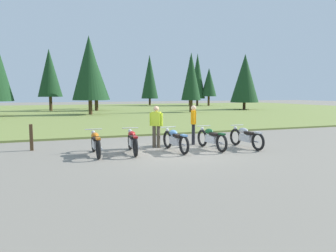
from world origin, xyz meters
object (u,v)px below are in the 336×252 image
Objects in this scene: motorcycle_orange at (96,143)px; motorcycle_silver at (246,137)px; motorcycle_red at (133,141)px; rider_in_hivis_vest at (156,124)px; trail_marker_post at (31,137)px; motorcycle_british_green at (211,138)px; motorcycle_sky_blue at (175,140)px; rider_near_row_end at (193,122)px.

motorcycle_orange is 1.00× the size of motorcycle_silver.
motorcycle_orange is 1.00× the size of motorcycle_red.
rider_in_hivis_vest is (-3.35, 1.29, 0.51)m from motorcycle_silver.
motorcycle_orange is 2.09× the size of trail_marker_post.
trail_marker_post is (-6.56, 2.14, 0.06)m from motorcycle_british_green.
rider_in_hivis_vest is at bearing 158.94° from motorcycle_silver.
trail_marker_post is at bearing 161.92° from motorcycle_british_green.
rider_in_hivis_vest reaches higher than motorcycle_sky_blue.
trail_marker_post is (-6.40, 0.83, -0.45)m from rider_near_row_end.
motorcycle_british_green is at bearing -30.26° from rider_in_hivis_vest.
motorcycle_silver is (1.46, -0.19, 0.00)m from motorcycle_british_green.
motorcycle_british_green is at bearing -82.98° from rider_near_row_end.
trail_marker_post is at bearing 158.16° from motorcycle_sky_blue.
motorcycle_sky_blue is 2.09× the size of trail_marker_post.
motorcycle_sky_blue is 5.48m from trail_marker_post.
motorcycle_silver is at bearing -7.25° from motorcycle_british_green.
motorcycle_sky_blue is (2.90, -0.26, 0.00)m from motorcycle_orange.
trail_marker_post is at bearing 140.84° from motorcycle_orange.
motorcycle_british_green is (3.06, -0.31, 0.00)m from motorcycle_red.
motorcycle_british_green is 2.09× the size of trail_marker_post.
rider_in_hivis_vest is 1.66× the size of trail_marker_post.
motorcycle_red is at bearing 174.25° from motorcycle_british_green.
trail_marker_post is (-3.49, 1.83, 0.06)m from motorcycle_red.
motorcycle_orange is 1.00× the size of motorcycle_british_green.
rider_near_row_end and rider_in_hivis_vest have the same top height.
motorcycle_red is at bearing -160.97° from rider_near_row_end.
motorcycle_british_green is at bearing -18.08° from trail_marker_post.
motorcycle_red is at bearing 172.61° from motorcycle_sky_blue.
motorcycle_sky_blue is at bearing -137.36° from rider_near_row_end.
rider_near_row_end is 1.66× the size of trail_marker_post.
rider_near_row_end is (4.21, 0.95, 0.51)m from motorcycle_orange.
rider_near_row_end is at bearing 6.76° from rider_in_hivis_vest.
motorcycle_red is at bearing -27.67° from trail_marker_post.
motorcycle_orange is at bearing -167.35° from rider_near_row_end.
motorcycle_red is 3.95m from trail_marker_post.
motorcycle_sky_blue is 1.48m from motorcycle_british_green.
motorcycle_silver is 3.63m from rider_in_hivis_vest.
motorcycle_red is (1.31, -0.05, 0.00)m from motorcycle_orange.
motorcycle_sky_blue is at bearing -67.22° from rider_in_hivis_vest.
motorcycle_sky_blue is at bearing -21.84° from trail_marker_post.
motorcycle_sky_blue is 1.00× the size of motorcycle_silver.
rider_in_hivis_vest is at bearing -12.53° from trail_marker_post.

